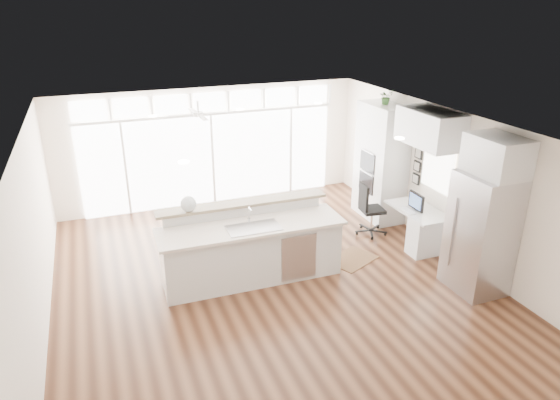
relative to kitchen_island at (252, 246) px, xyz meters
name	(u,v)px	position (x,y,z in m)	size (l,w,h in m)	color
floor	(271,283)	(0.25, -0.25, -0.63)	(7.00, 8.00, 0.02)	#3B1F12
ceiling	(270,128)	(0.25, -0.25, 2.08)	(7.00, 8.00, 0.02)	white
wall_back	(211,146)	(0.25, 3.75, 0.73)	(7.00, 0.04, 2.70)	white
wall_front	(420,371)	(0.25, -4.25, 0.73)	(7.00, 0.04, 2.70)	white
wall_left	(32,246)	(-3.25, -0.25, 0.73)	(0.04, 8.00, 2.70)	white
wall_right	(449,183)	(3.75, -0.25, 0.73)	(0.04, 8.00, 2.70)	white
glass_wall	(212,159)	(0.25, 3.69, 0.43)	(5.80, 0.06, 2.08)	white
transom_row	(209,102)	(0.25, 3.69, 1.76)	(5.90, 0.06, 0.40)	white
desk_window	(438,168)	(3.71, 0.05, 0.93)	(0.04, 0.85, 0.85)	white
ceiling_fan	(198,109)	(-0.25, 2.55, 1.86)	(1.16, 1.16, 0.32)	white
recessed_lights	(266,126)	(0.25, -0.05, 2.06)	(3.40, 3.00, 0.02)	white
oven_cabinet	(381,162)	(3.42, 1.55, 0.63)	(0.64, 1.20, 2.50)	silver
desk_nook	(417,227)	(3.38, 0.05, -0.24)	(0.72, 1.30, 0.76)	silver
upper_cabinets	(430,128)	(3.42, 0.05, 1.73)	(0.64, 1.30, 0.64)	silver
refrigerator	(481,234)	(3.36, -1.60, 0.38)	(0.76, 0.90, 2.00)	#AEADB2
fridge_cabinet	(497,156)	(3.42, -1.60, 1.68)	(0.64, 0.90, 0.60)	silver
framed_photos	(417,166)	(3.71, 0.67, 0.78)	(0.06, 0.22, 0.80)	black
kitchen_island	(252,246)	(0.00, 0.00, 0.00)	(3.13, 1.18, 1.25)	silver
rug	(352,259)	(1.94, -0.03, -0.62)	(0.87, 0.63, 0.01)	#392112
office_chair	(372,209)	(2.83, 0.81, -0.08)	(0.56, 0.52, 1.08)	black
fishbowl	(188,204)	(-0.94, 0.42, 0.76)	(0.27, 0.27, 0.27)	silver
monitor	(416,201)	(3.30, 0.05, 0.32)	(0.07, 0.43, 0.36)	black
keyboard	(408,211)	(3.13, 0.05, 0.15)	(0.13, 0.35, 0.02)	white
potted_plant	(386,98)	(3.42, 1.55, 2.00)	(0.27, 0.31, 0.24)	#315E28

